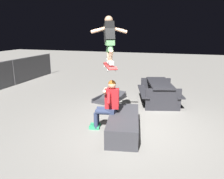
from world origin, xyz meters
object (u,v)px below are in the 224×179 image
at_px(person_sitting_on_ledge, 108,103).
at_px(skater_airborne, 109,38).
at_px(kicker_ramp, 110,99).
at_px(picnic_table_back, 159,89).
at_px(ledge_box_main, 124,124).
at_px(skateboard, 110,66).

relative_size(person_sitting_on_ledge, skater_airborne, 1.14).
height_order(kicker_ramp, picnic_table_back, picnic_table_back).
relative_size(ledge_box_main, skater_airborne, 1.61).
height_order(ledge_box_main, person_sitting_on_ledge, person_sitting_on_ledge).
bearing_deg(ledge_box_main, picnic_table_back, -13.42).
distance_m(skateboard, skater_airborne, 0.69).
height_order(ledge_box_main, picnic_table_back, picnic_table_back).
bearing_deg(kicker_ramp, picnic_table_back, -83.20).
bearing_deg(picnic_table_back, ledge_box_main, 166.58).
bearing_deg(skateboard, person_sitting_on_ledge, 177.23).
xyz_separation_m(ledge_box_main, skater_airborne, (0.30, 0.46, 2.06)).
xyz_separation_m(ledge_box_main, person_sitting_on_ledge, (0.10, 0.44, 0.48)).
distance_m(person_sitting_on_ledge, kicker_ramp, 2.45).
xyz_separation_m(skater_airborne, kicker_ramp, (2.07, 0.66, -2.23)).
bearing_deg(picnic_table_back, person_sitting_on_ledge, 156.94).
height_order(skater_airborne, kicker_ramp, skater_airborne).
xyz_separation_m(ledge_box_main, kicker_ramp, (2.37, 1.11, -0.17)).
bearing_deg(skateboard, skater_airborne, 26.39).
distance_m(skater_airborne, kicker_ramp, 3.11).
distance_m(ledge_box_main, picnic_table_back, 2.66).
height_order(skateboard, skater_airborne, skater_airborne).
bearing_deg(ledge_box_main, skater_airborne, 57.03).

